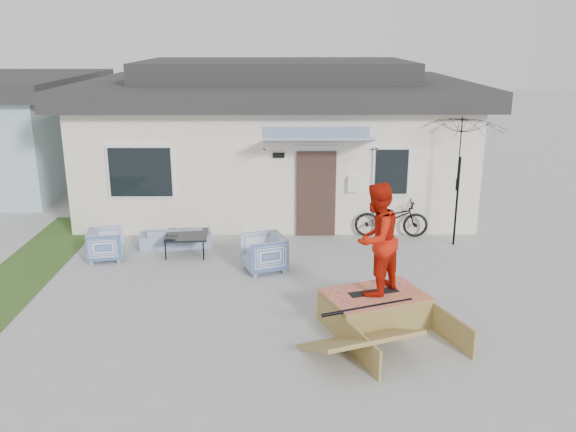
{
  "coord_description": "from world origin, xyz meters",
  "views": [
    {
      "loc": [
        0.2,
        -9.66,
        4.77
      ],
      "look_at": [
        0.3,
        1.8,
        1.3
      ],
      "focal_mm": 37.67,
      "sensor_mm": 36.0,
      "label": 1
    }
  ],
  "objects_px": {
    "bicycle": "(391,214)",
    "skate_ramp": "(375,309)",
    "armchair_right": "(264,251)",
    "skateboard": "(374,292)",
    "coffee_table": "(187,244)",
    "armchair_left": "(106,243)",
    "loveseat": "(176,233)",
    "patio_umbrella": "(459,172)",
    "skater": "(376,237)"
  },
  "relations": [
    {
      "from": "bicycle",
      "to": "skate_ramp",
      "type": "bearing_deg",
      "value": 169.75
    },
    {
      "from": "loveseat",
      "to": "coffee_table",
      "type": "distance_m",
      "value": 0.6
    },
    {
      "from": "patio_umbrella",
      "to": "skate_ramp",
      "type": "distance_m",
      "value": 4.95
    },
    {
      "from": "bicycle",
      "to": "skate_ramp",
      "type": "distance_m",
      "value": 4.77
    },
    {
      "from": "armchair_right",
      "to": "skateboard",
      "type": "bearing_deg",
      "value": 18.67
    },
    {
      "from": "skate_ramp",
      "to": "skateboard",
      "type": "height_order",
      "value": "skateboard"
    },
    {
      "from": "coffee_table",
      "to": "skateboard",
      "type": "relative_size",
      "value": 1.07
    },
    {
      "from": "armchair_right",
      "to": "coffee_table",
      "type": "height_order",
      "value": "armchair_right"
    },
    {
      "from": "armchair_right",
      "to": "skate_ramp",
      "type": "relative_size",
      "value": 0.38
    },
    {
      "from": "skate_ramp",
      "to": "armchair_left",
      "type": "bearing_deg",
      "value": 129.19
    },
    {
      "from": "patio_umbrella",
      "to": "coffee_table",
      "type": "bearing_deg",
      "value": -174.9
    },
    {
      "from": "loveseat",
      "to": "armchair_left",
      "type": "distance_m",
      "value": 1.62
    },
    {
      "from": "coffee_table",
      "to": "bicycle",
      "type": "bearing_deg",
      "value": 13.52
    },
    {
      "from": "skate_ramp",
      "to": "skater",
      "type": "bearing_deg",
      "value": 90.0
    },
    {
      "from": "armchair_right",
      "to": "bicycle",
      "type": "xyz_separation_m",
      "value": [
        3.04,
        2.16,
        0.15
      ]
    },
    {
      "from": "coffee_table",
      "to": "armchair_right",
      "type": "bearing_deg",
      "value": -29.91
    },
    {
      "from": "loveseat",
      "to": "armchair_left",
      "type": "xyz_separation_m",
      "value": [
        -1.38,
        -0.84,
        0.06
      ]
    },
    {
      "from": "armchair_left",
      "to": "coffee_table",
      "type": "distance_m",
      "value": 1.76
    },
    {
      "from": "coffee_table",
      "to": "armchair_left",
      "type": "bearing_deg",
      "value": -168.38
    },
    {
      "from": "armchair_left",
      "to": "armchair_right",
      "type": "bearing_deg",
      "value": -110.65
    },
    {
      "from": "bicycle",
      "to": "patio_umbrella",
      "type": "height_order",
      "value": "patio_umbrella"
    },
    {
      "from": "armchair_left",
      "to": "skate_ramp",
      "type": "bearing_deg",
      "value": -129.89
    },
    {
      "from": "coffee_table",
      "to": "patio_umbrella",
      "type": "xyz_separation_m",
      "value": [
        6.18,
        0.55,
        1.52
      ]
    },
    {
      "from": "patio_umbrella",
      "to": "skateboard",
      "type": "distance_m",
      "value": 4.84
    },
    {
      "from": "armchair_right",
      "to": "coffee_table",
      "type": "bearing_deg",
      "value": -139.97
    },
    {
      "from": "armchair_left",
      "to": "bicycle",
      "type": "bearing_deg",
      "value": -86.94
    },
    {
      "from": "armchair_left",
      "to": "patio_umbrella",
      "type": "height_order",
      "value": "patio_umbrella"
    },
    {
      "from": "patio_umbrella",
      "to": "skateboard",
      "type": "relative_size",
      "value": 2.68
    },
    {
      "from": "skate_ramp",
      "to": "skater",
      "type": "relative_size",
      "value": 1.14
    },
    {
      "from": "armchair_right",
      "to": "loveseat",
      "type": "bearing_deg",
      "value": -145.61
    },
    {
      "from": "loveseat",
      "to": "skater",
      "type": "distance_m",
      "value": 5.77
    },
    {
      "from": "loveseat",
      "to": "skateboard",
      "type": "bearing_deg",
      "value": 127.22
    },
    {
      "from": "armchair_right",
      "to": "skate_ramp",
      "type": "bearing_deg",
      "value": 18.37
    },
    {
      "from": "coffee_table",
      "to": "bicycle",
      "type": "height_order",
      "value": "bicycle"
    },
    {
      "from": "loveseat",
      "to": "skater",
      "type": "xyz_separation_m",
      "value": [
        4.04,
        -3.92,
        1.23
      ]
    },
    {
      "from": "patio_umbrella",
      "to": "armchair_right",
      "type": "bearing_deg",
      "value": -160.55
    },
    {
      "from": "bicycle",
      "to": "skater",
      "type": "distance_m",
      "value": 4.82
    },
    {
      "from": "armchair_right",
      "to": "patio_umbrella",
      "type": "bearing_deg",
      "value": 89.4
    },
    {
      "from": "loveseat",
      "to": "bicycle",
      "type": "height_order",
      "value": "bicycle"
    },
    {
      "from": "armchair_right",
      "to": "skateboard",
      "type": "distance_m",
      "value": 3.11
    },
    {
      "from": "coffee_table",
      "to": "skateboard",
      "type": "distance_m",
      "value": 5.06
    },
    {
      "from": "armchair_left",
      "to": "coffee_table",
      "type": "relative_size",
      "value": 0.81
    },
    {
      "from": "loveseat",
      "to": "patio_umbrella",
      "type": "bearing_deg",
      "value": 171.94
    },
    {
      "from": "armchair_right",
      "to": "coffee_table",
      "type": "relative_size",
      "value": 0.9
    },
    {
      "from": "bicycle",
      "to": "skater",
      "type": "height_order",
      "value": "skater"
    },
    {
      "from": "coffee_table",
      "to": "skate_ramp",
      "type": "distance_m",
      "value": 5.1
    },
    {
      "from": "loveseat",
      "to": "patio_umbrella",
      "type": "distance_m",
      "value": 6.68
    },
    {
      "from": "loveseat",
      "to": "coffee_table",
      "type": "xyz_separation_m",
      "value": [
        0.34,
        -0.49,
        -0.09
      ]
    },
    {
      "from": "skate_ramp",
      "to": "bicycle",
      "type": "bearing_deg",
      "value": 56.05
    },
    {
      "from": "bicycle",
      "to": "skater",
      "type": "xyz_separation_m",
      "value": [
        -1.1,
        -4.59,
        0.98
      ]
    }
  ]
}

